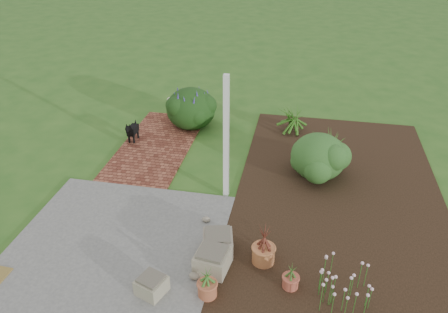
% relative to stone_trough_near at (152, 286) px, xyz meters
% --- Properties ---
extents(ground, '(80.00, 80.00, 0.00)m').
position_rel_stone_trough_near_xyz_m(ground, '(0.29, 2.60, -0.17)').
color(ground, '#2C5C1D').
rests_on(ground, ground).
extents(concrete_patio, '(3.50, 3.50, 0.04)m').
position_rel_stone_trough_near_xyz_m(concrete_patio, '(-0.96, 0.85, -0.15)').
color(concrete_patio, '#5E5E5C').
rests_on(concrete_patio, ground).
extents(brick_path, '(1.60, 3.50, 0.04)m').
position_rel_stone_trough_near_xyz_m(brick_path, '(-1.41, 4.35, -0.15)').
color(brick_path, '#5A281C').
rests_on(brick_path, ground).
extents(garden_bed, '(4.00, 7.00, 0.03)m').
position_rel_stone_trough_near_xyz_m(garden_bed, '(2.79, 3.10, -0.15)').
color(garden_bed, black).
rests_on(garden_bed, ground).
extents(veranda_post, '(0.10, 0.10, 2.50)m').
position_rel_stone_trough_near_xyz_m(veranda_post, '(0.59, 2.70, 1.08)').
color(veranda_post, white).
rests_on(veranda_post, ground).
extents(stone_trough_near, '(0.49, 0.49, 0.26)m').
position_rel_stone_trough_near_xyz_m(stone_trough_near, '(0.00, 0.00, 0.00)').
color(stone_trough_near, gray).
rests_on(stone_trough_near, concrete_patio).
extents(stone_trough_mid, '(0.56, 0.56, 0.33)m').
position_rel_stone_trough_near_xyz_m(stone_trough_mid, '(0.77, 0.63, 0.04)').
color(stone_trough_mid, gray).
rests_on(stone_trough_mid, concrete_patio).
extents(stone_trough_far, '(0.58, 0.58, 0.32)m').
position_rel_stone_trough_near_xyz_m(stone_trough_far, '(0.77, 1.05, 0.03)').
color(stone_trough_far, gray).
rests_on(stone_trough_far, concrete_patio).
extents(black_dog, '(0.17, 0.57, 0.49)m').
position_rel_stone_trough_near_xyz_m(black_dog, '(-2.02, 4.41, 0.17)').
color(black_dog, black).
rests_on(black_dog, brick_path).
extents(cream_ceramic_urn, '(0.39, 0.39, 0.44)m').
position_rel_stone_trough_near_xyz_m(cream_ceramic_urn, '(-1.47, 6.08, 0.09)').
color(cream_ceramic_urn, '#F0DEC6').
rests_on(cream_ceramic_urn, brick_path).
extents(evergreen_shrub, '(1.39, 1.39, 0.97)m').
position_rel_stone_trough_near_xyz_m(evergreen_shrub, '(2.34, 3.73, 0.35)').
color(evergreen_shrub, '#134119').
rests_on(evergreen_shrub, garden_bed).
extents(agapanthus_clump_back, '(1.35, 1.35, 1.00)m').
position_rel_stone_trough_near_xyz_m(agapanthus_clump_back, '(2.51, 4.05, 0.36)').
color(agapanthus_clump_back, '#184415').
rests_on(agapanthus_clump_back, garden_bed).
extents(agapanthus_clump_front, '(1.13, 1.13, 0.80)m').
position_rel_stone_trough_near_xyz_m(agapanthus_clump_front, '(1.67, 5.65, 0.26)').
color(agapanthus_clump_front, '#0E3B0B').
rests_on(agapanthus_clump_front, garden_bed).
extents(pink_flower_patch, '(1.17, 1.17, 0.57)m').
position_rel_stone_trough_near_xyz_m(pink_flower_patch, '(2.76, 0.51, 0.15)').
color(pink_flower_patch, '#113D0F').
rests_on(pink_flower_patch, garden_bed).
extents(terracotta_pot_bronze, '(0.40, 0.40, 0.29)m').
position_rel_stone_trough_near_xyz_m(terracotta_pot_bronze, '(1.53, 0.96, 0.01)').
color(terracotta_pot_bronze, '#B96E3E').
rests_on(terracotta_pot_bronze, garden_bed).
extents(terracotta_pot_small_left, '(0.29, 0.29, 0.20)m').
position_rel_stone_trough_near_xyz_m(terracotta_pot_small_left, '(2.00, 0.51, -0.04)').
color(terracotta_pot_small_left, '#B3523C').
rests_on(terracotta_pot_small_left, garden_bed).
extents(terracotta_pot_small_right, '(0.33, 0.33, 0.24)m').
position_rel_stone_trough_near_xyz_m(terracotta_pot_small_right, '(0.81, 0.11, -0.02)').
color(terracotta_pot_small_right, '#A95939').
rests_on(terracotta_pot_small_right, garden_bed).
extents(purple_flowering_bush, '(1.58, 1.58, 1.06)m').
position_rel_stone_trough_near_xyz_m(purple_flowering_bush, '(-0.86, 5.53, 0.36)').
color(purple_flowering_bush, black).
rests_on(purple_flowering_bush, ground).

